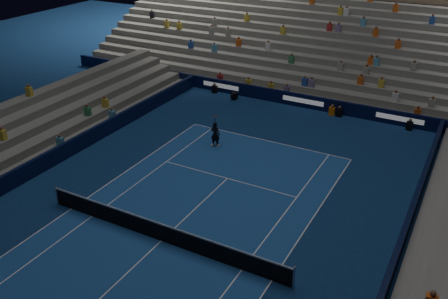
% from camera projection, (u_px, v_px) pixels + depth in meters
% --- Properties ---
extents(ground, '(90.00, 90.00, 0.00)m').
position_uv_depth(ground, '(161.00, 241.00, 22.26)').
color(ground, navy).
rests_on(ground, ground).
extents(court_surface, '(10.97, 23.77, 0.01)m').
position_uv_depth(court_surface, '(161.00, 241.00, 22.26)').
color(court_surface, '#1A468F').
rests_on(court_surface, ground).
extents(sponsor_barrier_far, '(44.00, 0.25, 1.00)m').
position_uv_depth(sponsor_barrier_far, '(304.00, 101.00, 36.53)').
color(sponsor_barrier_far, black).
rests_on(sponsor_barrier_far, ground).
extents(sponsor_barrier_west, '(0.25, 37.00, 1.00)m').
position_uv_depth(sponsor_barrier_west, '(12.00, 180.00, 26.16)').
color(sponsor_barrier_west, black).
rests_on(sponsor_barrier_west, ground).
extents(grandstand_main, '(44.00, 15.20, 11.20)m').
position_uv_depth(grandstand_main, '(344.00, 36.00, 42.59)').
color(grandstand_main, slate).
rests_on(grandstand_main, ground).
extents(tennis_net, '(12.90, 0.10, 1.10)m').
position_uv_depth(tennis_net, '(161.00, 232.00, 22.04)').
color(tennis_net, '#B2B2B7').
rests_on(tennis_net, ground).
extents(tennis_player, '(0.65, 0.47, 1.66)m').
position_uv_depth(tennis_player, '(215.00, 134.00, 30.52)').
color(tennis_player, black).
rests_on(tennis_player, ground).
extents(broadcast_camera, '(0.45, 0.86, 0.53)m').
position_uv_depth(broadcast_camera, '(234.00, 96.00, 38.08)').
color(broadcast_camera, black).
rests_on(broadcast_camera, ground).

